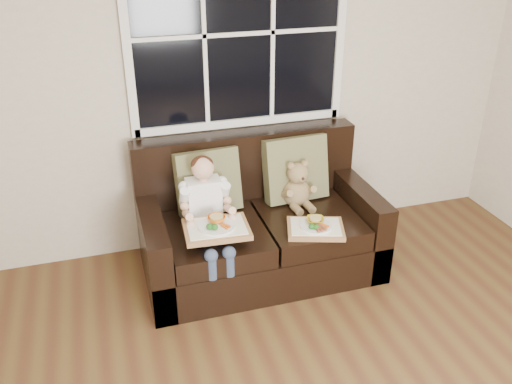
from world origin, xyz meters
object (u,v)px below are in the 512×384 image
object	(u,v)px
child	(207,207)
teddy_bear	(297,187)
tray_left	(216,228)
tray_right	(316,227)
loveseat	(258,229)

from	to	relation	value
child	teddy_bear	world-z (taller)	child
tray_left	tray_right	distance (m)	0.70
tray_right	loveseat	bearing A→B (deg)	148.70
loveseat	child	xyz separation A→B (m)	(-0.40, -0.11, 0.31)
tray_right	tray_left	bearing A→B (deg)	-164.85
teddy_bear	child	bearing A→B (deg)	-172.35
teddy_bear	tray_right	size ratio (longest dim) A/B	0.81
teddy_bear	tray_right	distance (m)	0.41
child	tray_left	bearing A→B (deg)	-85.77
child	tray_right	size ratio (longest dim) A/B	1.69
loveseat	tray_left	xyz separation A→B (m)	(-0.38, -0.32, 0.27)
teddy_bear	tray_left	bearing A→B (deg)	-156.97
child	tray_right	xyz separation A→B (m)	(0.70, -0.24, -0.15)
loveseat	tray_left	size ratio (longest dim) A/B	3.82
tray_left	child	bearing A→B (deg)	98.07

